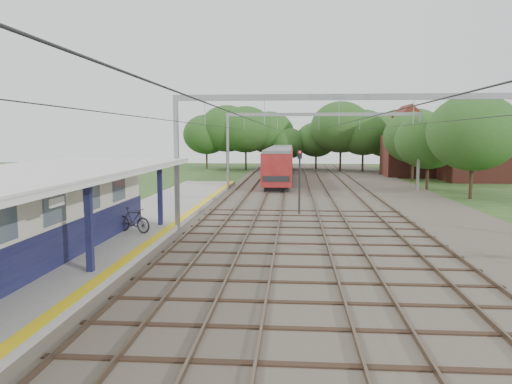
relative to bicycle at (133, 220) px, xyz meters
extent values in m
plane|color=#2D4C1E|center=(6.65, -12.85, -0.95)|extent=(160.00, 160.00, 0.00)
cube|color=#473D33|center=(10.65, 17.15, -0.90)|extent=(18.00, 90.00, 0.10)
cube|color=gray|center=(-0.85, 1.15, -0.78)|extent=(5.00, 52.00, 0.35)
cube|color=yellow|center=(1.40, 1.15, -0.60)|extent=(0.45, 52.00, 0.01)
cube|color=beige|center=(-2.25, -5.85, 1.10)|extent=(3.20, 18.00, 3.40)
cube|color=#12143B|center=(-0.63, -5.85, 0.10)|extent=(0.06, 18.00, 1.40)
cube|color=slate|center=(-0.62, -5.85, 1.60)|extent=(0.05, 16.00, 1.30)
cube|color=#12143B|center=(0.75, -6.85, 1.00)|extent=(0.22, 0.22, 3.20)
cube|color=#12143B|center=(0.75, 2.15, 1.00)|extent=(0.22, 0.22, 3.20)
cube|color=silver|center=(-1.15, -6.85, 2.72)|extent=(6.40, 20.00, 0.24)
cube|color=white|center=(0.65, -8.85, 2.05)|extent=(0.06, 0.85, 0.26)
cube|color=brown|center=(2.43, 17.15, -0.78)|extent=(0.07, 88.00, 0.15)
cube|color=brown|center=(3.86, 17.15, -0.78)|extent=(0.07, 88.00, 0.15)
cube|color=brown|center=(5.43, 17.15, -0.78)|extent=(0.07, 88.00, 0.15)
cube|color=brown|center=(6.86, 17.15, -0.78)|extent=(0.07, 88.00, 0.15)
cube|color=brown|center=(9.13, 17.15, -0.78)|extent=(0.07, 88.00, 0.15)
cube|color=brown|center=(10.56, 17.15, -0.78)|extent=(0.07, 88.00, 0.15)
cube|color=brown|center=(12.73, 17.15, -0.78)|extent=(0.07, 88.00, 0.15)
cube|color=brown|center=(14.16, 17.15, -0.78)|extent=(0.07, 88.00, 0.15)
cube|color=gray|center=(1.65, 2.15, 2.55)|extent=(0.22, 0.22, 7.00)
cube|color=gray|center=(10.15, 2.15, 5.90)|extent=(17.00, 0.20, 0.30)
cube|color=gray|center=(1.65, 22.15, 2.55)|extent=(0.22, 0.22, 7.00)
cube|color=gray|center=(18.65, 22.15, 2.55)|extent=(0.22, 0.22, 7.00)
cube|color=gray|center=(10.15, 22.15, 5.90)|extent=(17.00, 0.20, 0.30)
cylinder|color=black|center=(3.15, 17.15, 4.55)|extent=(0.02, 88.00, 0.02)
cylinder|color=black|center=(6.15, 17.15, 4.55)|extent=(0.02, 88.00, 0.02)
cylinder|color=black|center=(9.85, 17.15, 4.55)|extent=(0.02, 88.00, 0.02)
cylinder|color=black|center=(13.45, 17.15, 4.55)|extent=(0.02, 88.00, 0.02)
cylinder|color=#382619|center=(-3.35, 48.15, 0.49)|extent=(0.28, 0.28, 2.88)
ellipsoid|color=#1D4418|center=(-3.35, 48.15, 4.01)|extent=(6.72, 6.72, 5.76)
cylinder|color=#382619|center=(2.65, 50.15, 0.31)|extent=(0.28, 0.28, 2.52)
ellipsoid|color=#1D4418|center=(2.65, 50.15, 3.39)|extent=(5.88, 5.88, 5.04)
cylinder|color=#382619|center=(8.65, 47.15, 0.67)|extent=(0.28, 0.28, 3.24)
ellipsoid|color=#1D4418|center=(8.65, 47.15, 4.63)|extent=(7.56, 7.56, 6.48)
cylinder|color=#382619|center=(14.65, 49.15, 0.40)|extent=(0.28, 0.28, 2.70)
ellipsoid|color=#1D4418|center=(14.65, 49.15, 3.70)|extent=(6.30, 6.30, 5.40)
cylinder|color=#382619|center=(21.15, 25.15, 0.31)|extent=(0.28, 0.28, 2.52)
ellipsoid|color=#1D4418|center=(21.15, 25.15, 3.39)|extent=(5.88, 5.88, 5.04)
cylinder|color=#382619|center=(21.65, 41.15, 0.49)|extent=(0.28, 0.28, 2.88)
ellipsoid|color=#1D4418|center=(21.65, 41.15, 4.01)|extent=(6.72, 6.72, 5.76)
cube|color=brown|center=(27.65, 33.15, 1.30)|extent=(7.00, 6.00, 4.50)
cube|color=maroon|center=(27.65, 33.15, 4.45)|extent=(4.99, 6.12, 4.99)
cube|color=brown|center=(22.65, 39.15, 1.55)|extent=(8.00, 6.00, 5.00)
cube|color=maroon|center=(22.65, 39.15, 4.95)|extent=(5.52, 6.12, 5.52)
imported|color=black|center=(0.00, 0.00, 0.00)|extent=(2.06, 1.31, 1.20)
cube|color=black|center=(6.15, 27.66, -0.63)|extent=(2.15, 15.33, 0.44)
cube|color=maroon|center=(6.15, 27.66, 1.04)|extent=(2.69, 16.67, 2.88)
cube|color=black|center=(6.15, 27.66, 1.33)|extent=(2.73, 15.33, 0.83)
cube|color=slate|center=(6.15, 27.66, 2.60)|extent=(2.47, 16.67, 0.28)
cube|color=black|center=(6.15, 44.93, -0.63)|extent=(2.15, 15.33, 0.44)
cube|color=maroon|center=(6.15, 44.93, 1.04)|extent=(2.69, 16.67, 2.88)
cube|color=black|center=(6.15, 44.93, 1.33)|extent=(2.73, 15.33, 0.83)
cube|color=slate|center=(6.15, 44.93, 2.60)|extent=(2.47, 16.67, 0.28)
cylinder|color=black|center=(8.00, 7.97, 0.90)|extent=(0.13, 0.13, 3.70)
cube|color=black|center=(8.00, 7.97, 2.85)|extent=(0.29, 0.18, 0.51)
sphere|color=red|center=(8.00, 7.87, 3.00)|extent=(0.13, 0.13, 0.13)
camera|label=1|loc=(7.63, -22.98, 3.99)|focal=35.00mm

